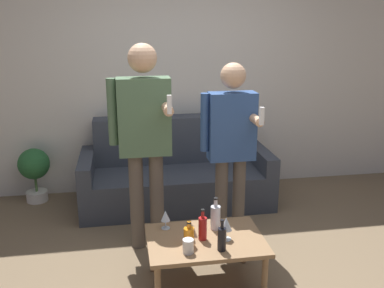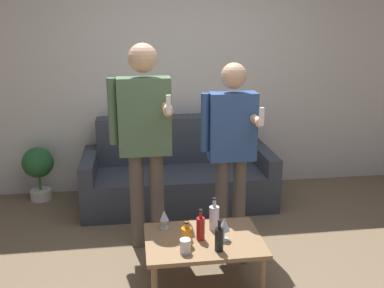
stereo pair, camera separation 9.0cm
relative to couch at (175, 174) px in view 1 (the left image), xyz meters
name	(u,v)px [view 1 (the left image)]	position (x,y,z in m)	size (l,w,h in m)	color
ground_plane	(215,279)	(0.11, -1.53, -0.31)	(16.00, 16.00, 0.00)	#756047
wall_back	(179,73)	(0.11, 0.46, 1.04)	(8.00, 0.06, 2.70)	silver
couch	(175,174)	(0.00, 0.00, 0.00)	(2.00, 0.85, 0.90)	#383D47
coffee_table	(205,244)	(0.02, -1.59, 0.03)	(0.85, 0.60, 0.39)	#8E6B47
bottle_orange	(222,238)	(0.10, -1.77, 0.17)	(0.06, 0.06, 0.23)	black
bottle_green	(189,236)	(-0.12, -1.66, 0.15)	(0.07, 0.07, 0.18)	orange
bottle_dark	(203,228)	(-0.01, -1.60, 0.17)	(0.06, 0.06, 0.24)	#B21E1E
bottle_yellow	(215,217)	(0.12, -1.45, 0.18)	(0.08, 0.08, 0.25)	silver
wine_glass_near	(226,225)	(0.16, -1.63, 0.20)	(0.08, 0.08, 0.17)	silver
wine_glass_far	(165,216)	(-0.25, -1.39, 0.18)	(0.07, 0.07, 0.15)	silver
cup_on_table	(188,246)	(-0.14, -1.77, 0.13)	(0.08, 0.08, 0.10)	white
person_standing_left	(144,132)	(-0.37, -0.93, 0.73)	(0.51, 0.45, 1.75)	brown
person_standing_right	(231,140)	(0.36, -0.95, 0.63)	(0.47, 0.41, 1.59)	brown
potted_plant	(34,168)	(-1.51, 0.24, 0.07)	(0.33, 0.33, 0.60)	silver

